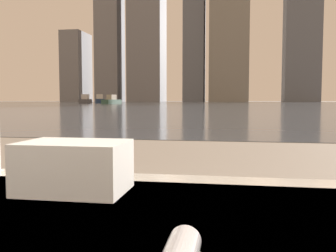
# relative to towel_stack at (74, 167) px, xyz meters

# --- Properties ---
(towel_stack) EXTENTS (0.25, 0.17, 0.12)m
(towel_stack) POSITION_rel_towel_stack_xyz_m (0.00, 0.00, 0.00)
(towel_stack) COLOR white
(towel_stack) RESTS_ON bathtub
(harbor_water) EXTENTS (180.00, 110.00, 0.01)m
(harbor_water) POSITION_rel_towel_stack_xyz_m (0.09, 61.27, -0.63)
(harbor_water) COLOR slate
(harbor_water) RESTS_ON ground_plane
(harbor_boat_0) EXTENTS (2.32, 4.78, 1.72)m
(harbor_boat_0) POSITION_rel_towel_stack_xyz_m (-26.67, 66.01, -0.02)
(harbor_boat_0) COLOR #4C4C51
(harbor_boat_0) RESTS_ON harbor_water
(harbor_boat_1) EXTENTS (3.50, 5.20, 1.85)m
(harbor_boat_1) POSITION_rel_towel_stack_xyz_m (-27.17, 75.13, 0.03)
(harbor_boat_1) COLOR navy
(harbor_boat_1) RESTS_ON harbor_water
(harbor_boat_2) EXTENTS (2.53, 4.44, 1.58)m
(harbor_boat_2) POSITION_rel_towel_stack_xyz_m (-20.00, 61.32, -0.07)
(harbor_boat_2) COLOR #335647
(harbor_boat_2) RESTS_ON harbor_water
(skyline_tower_0) EXTENTS (6.55, 11.91, 22.66)m
(skyline_tower_0) POSITION_rel_towel_stack_xyz_m (-50.35, 117.27, 10.69)
(skyline_tower_0) COLOR slate
(skyline_tower_0) RESTS_ON ground_plane
(skyline_tower_3) EXTENTS (6.42, 8.05, 58.81)m
(skyline_tower_3) POSITION_rel_towel_stack_xyz_m (-11.19, 117.27, 28.77)
(skyline_tower_3) COLOR slate
(skyline_tower_3) RESTS_ON ground_plane
(skyline_tower_4) EXTENTS (11.76, 11.53, 38.47)m
(skyline_tower_4) POSITION_rel_towel_stack_xyz_m (-0.43, 117.27, 18.60)
(skyline_tower_4) COLOR gray
(skyline_tower_4) RESTS_ON ground_plane
(skyline_tower_5) EXTENTS (10.23, 7.81, 34.68)m
(skyline_tower_5) POSITION_rel_towel_stack_xyz_m (20.99, 117.27, 16.70)
(skyline_tower_5) COLOR slate
(skyline_tower_5) RESTS_ON ground_plane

